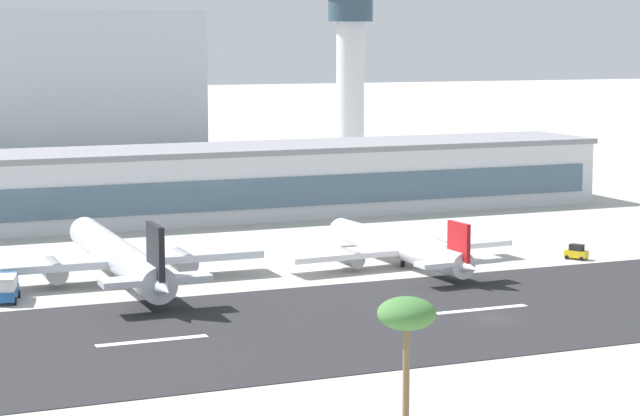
% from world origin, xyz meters
% --- Properties ---
extents(ground_plane, '(1400.00, 1400.00, 0.00)m').
position_xyz_m(ground_plane, '(0.00, 0.00, 0.00)').
color(ground_plane, '#B2AFA8').
extents(runway_strip, '(800.00, 40.08, 0.08)m').
position_xyz_m(runway_strip, '(0.00, 4.23, 0.04)').
color(runway_strip, '#262628').
rests_on(runway_strip, ground_plane).
extents(runway_centreline_dash_3, '(12.00, 1.20, 0.01)m').
position_xyz_m(runway_centreline_dash_3, '(-38.75, 4.23, 0.09)').
color(runway_centreline_dash_3, white).
rests_on(runway_centreline_dash_3, runway_strip).
extents(runway_centreline_dash_4, '(12.00, 1.20, 0.01)m').
position_xyz_m(runway_centreline_dash_4, '(0.79, 4.23, 0.09)').
color(runway_centreline_dash_4, white).
rests_on(runway_centreline_dash_4, runway_strip).
extents(terminal_building, '(169.79, 21.20, 12.56)m').
position_xyz_m(terminal_building, '(-16.33, 88.52, 6.28)').
color(terminal_building, silver).
rests_on(terminal_building, ground_plane).
extents(control_tower, '(10.73, 10.73, 41.40)m').
position_xyz_m(control_tower, '(39.30, 129.92, 24.21)').
color(control_tower, silver).
rests_on(control_tower, ground_plane).
extents(distant_hotel_block, '(105.89, 24.47, 39.80)m').
position_xyz_m(distant_hotel_block, '(-17.30, 237.15, 19.90)').
color(distant_hotel_block, '#A8B2BC').
rests_on(distant_hotel_block, ground_plane).
extents(airliner_black_tail_gate_0, '(37.90, 49.55, 10.34)m').
position_xyz_m(airliner_black_tail_gate_0, '(-34.67, 35.76, 3.30)').
color(airliner_black_tail_gate_0, silver).
rests_on(airliner_black_tail_gate_0, ground_plane).
extents(airliner_red_tail_gate_1, '(35.02, 39.20, 8.18)m').
position_xyz_m(airliner_red_tail_gate_1, '(4.38, 32.55, 2.60)').
color(airliner_red_tail_gate_1, white).
rests_on(airliner_red_tail_gate_1, ground_plane).
extents(service_box_truck_0, '(3.85, 6.41, 3.25)m').
position_xyz_m(service_box_truck_0, '(-50.00, 30.12, 1.79)').
color(service_box_truck_0, '#23569E').
rests_on(service_box_truck_0, ground_plane).
extents(service_baggage_tug_1, '(3.12, 3.55, 2.20)m').
position_xyz_m(service_baggage_tug_1, '(30.12, 28.02, 1.05)').
color(service_baggage_tug_1, gold).
rests_on(service_baggage_tug_1, ground_plane).
extents(palm_tree_0, '(4.54, 4.54, 12.03)m').
position_xyz_m(palm_tree_0, '(-29.30, -36.49, 10.47)').
color(palm_tree_0, brown).
rests_on(palm_tree_0, ground_plane).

